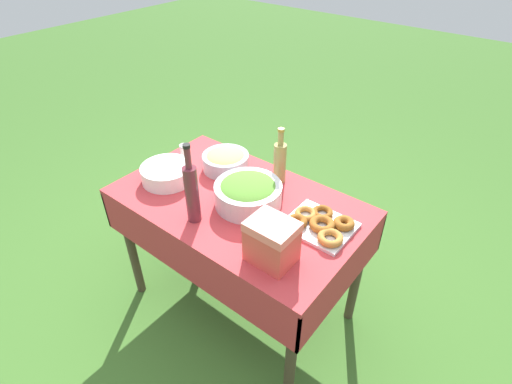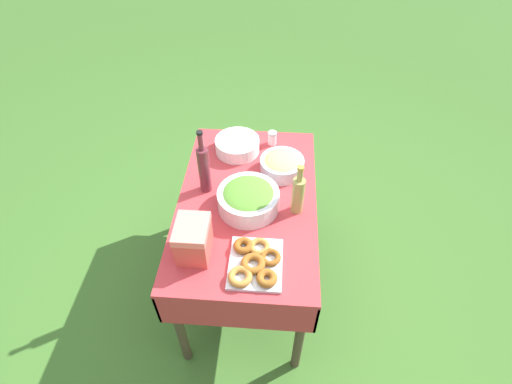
{
  "view_description": "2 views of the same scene",
  "coord_description": "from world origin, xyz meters",
  "px_view_note": "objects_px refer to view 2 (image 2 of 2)",
  "views": [
    {
      "loc": [
        -1.03,
        1.16,
        1.96
      ],
      "look_at": [
        -0.05,
        -0.08,
        0.8
      ],
      "focal_mm": 28.0,
      "sensor_mm": 36.0,
      "label": 1
    },
    {
      "loc": [
        -1.47,
        -0.15,
        2.33
      ],
      "look_at": [
        -0.01,
        -0.05,
        0.85
      ],
      "focal_mm": 28.0,
      "sensor_mm": 36.0,
      "label": 2
    }
  ],
  "objects_px": {
    "salad_bowl": "(248,198)",
    "donut_platter": "(255,263)",
    "pasta_bowl": "(282,164)",
    "olive_oil_bottle": "(298,194)",
    "wine_bottle": "(204,168)",
    "plate_stack": "(237,145)",
    "cooler_box": "(193,239)"
  },
  "relations": [
    {
      "from": "salad_bowl",
      "to": "donut_platter",
      "type": "bearing_deg",
      "value": -170.59
    },
    {
      "from": "salad_bowl",
      "to": "donut_platter",
      "type": "xyz_separation_m",
      "value": [
        -0.37,
        -0.06,
        -0.04
      ]
    },
    {
      "from": "pasta_bowl",
      "to": "olive_oil_bottle",
      "type": "bearing_deg",
      "value": -163.91
    },
    {
      "from": "salad_bowl",
      "to": "pasta_bowl",
      "type": "bearing_deg",
      "value": -29.61
    },
    {
      "from": "salad_bowl",
      "to": "wine_bottle",
      "type": "height_order",
      "value": "wine_bottle"
    },
    {
      "from": "plate_stack",
      "to": "cooler_box",
      "type": "height_order",
      "value": "cooler_box"
    },
    {
      "from": "pasta_bowl",
      "to": "donut_platter",
      "type": "height_order",
      "value": "pasta_bowl"
    },
    {
      "from": "cooler_box",
      "to": "pasta_bowl",
      "type": "bearing_deg",
      "value": -33.25
    },
    {
      "from": "pasta_bowl",
      "to": "wine_bottle",
      "type": "xyz_separation_m",
      "value": [
        -0.18,
        0.41,
        0.1
      ]
    },
    {
      "from": "pasta_bowl",
      "to": "donut_platter",
      "type": "xyz_separation_m",
      "value": [
        -0.66,
        0.11,
        -0.03
      ]
    },
    {
      "from": "olive_oil_bottle",
      "to": "cooler_box",
      "type": "relative_size",
      "value": 1.56
    },
    {
      "from": "salad_bowl",
      "to": "cooler_box",
      "type": "bearing_deg",
      "value": 143.56
    },
    {
      "from": "salad_bowl",
      "to": "olive_oil_bottle",
      "type": "bearing_deg",
      "value": -90.57
    },
    {
      "from": "donut_platter",
      "to": "olive_oil_bottle",
      "type": "xyz_separation_m",
      "value": [
        0.36,
        -0.19,
        0.1
      ]
    },
    {
      "from": "pasta_bowl",
      "to": "plate_stack",
      "type": "xyz_separation_m",
      "value": [
        0.16,
        0.27,
        -0.01
      ]
    },
    {
      "from": "olive_oil_bottle",
      "to": "wine_bottle",
      "type": "distance_m",
      "value": 0.51
    },
    {
      "from": "pasta_bowl",
      "to": "donut_platter",
      "type": "relative_size",
      "value": 0.83
    },
    {
      "from": "pasta_bowl",
      "to": "donut_platter",
      "type": "bearing_deg",
      "value": 170.82
    },
    {
      "from": "plate_stack",
      "to": "cooler_box",
      "type": "bearing_deg",
      "value": 170.96
    },
    {
      "from": "olive_oil_bottle",
      "to": "wine_bottle",
      "type": "height_order",
      "value": "wine_bottle"
    },
    {
      "from": "salad_bowl",
      "to": "plate_stack",
      "type": "xyz_separation_m",
      "value": [
        0.46,
        0.11,
        -0.02
      ]
    },
    {
      "from": "wine_bottle",
      "to": "pasta_bowl",
      "type": "bearing_deg",
      "value": -66.77
    },
    {
      "from": "pasta_bowl",
      "to": "olive_oil_bottle",
      "type": "distance_m",
      "value": 0.32
    },
    {
      "from": "olive_oil_bottle",
      "to": "salad_bowl",
      "type": "bearing_deg",
      "value": 89.43
    },
    {
      "from": "donut_platter",
      "to": "wine_bottle",
      "type": "bearing_deg",
      "value": 32.2
    },
    {
      "from": "plate_stack",
      "to": "wine_bottle",
      "type": "bearing_deg",
      "value": 158.04
    },
    {
      "from": "cooler_box",
      "to": "plate_stack",
      "type": "bearing_deg",
      "value": -9.04
    },
    {
      "from": "plate_stack",
      "to": "olive_oil_bottle",
      "type": "relative_size",
      "value": 0.88
    },
    {
      "from": "donut_platter",
      "to": "olive_oil_bottle",
      "type": "distance_m",
      "value": 0.42
    },
    {
      "from": "pasta_bowl",
      "to": "cooler_box",
      "type": "distance_m",
      "value": 0.72
    },
    {
      "from": "olive_oil_bottle",
      "to": "wine_bottle",
      "type": "xyz_separation_m",
      "value": [
        0.12,
        0.5,
        0.04
      ]
    },
    {
      "from": "salad_bowl",
      "to": "olive_oil_bottle",
      "type": "height_order",
      "value": "olive_oil_bottle"
    }
  ]
}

